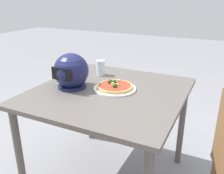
% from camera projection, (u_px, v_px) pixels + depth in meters
% --- Properties ---
extents(dining_table, '(1.01, 1.04, 0.77)m').
position_uv_depth(dining_table, '(109.00, 102.00, 1.73)').
color(dining_table, '#5B5651').
rests_on(dining_table, ground).
extents(pizza_plate, '(0.30, 0.30, 0.01)m').
position_uv_depth(pizza_plate, '(115.00, 88.00, 1.70)').
color(pizza_plate, white).
rests_on(pizza_plate, dining_table).
extents(pizza, '(0.25, 0.25, 0.05)m').
position_uv_depth(pizza, '(115.00, 86.00, 1.70)').
color(pizza, tan).
rests_on(pizza, pizza_plate).
extents(motorcycle_helmet, '(0.25, 0.25, 0.25)m').
position_uv_depth(motorcycle_helmet, '(71.00, 72.00, 1.70)').
color(motorcycle_helmet, '#191E4C').
rests_on(motorcycle_helmet, dining_table).
extents(drinking_glass, '(0.07, 0.07, 0.12)m').
position_uv_depth(drinking_glass, '(101.00, 68.00, 1.98)').
color(drinking_glass, silver).
rests_on(drinking_glass, dining_table).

